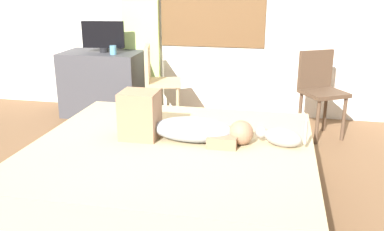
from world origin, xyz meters
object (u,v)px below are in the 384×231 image
person_lying (179,125)px  cup (113,50)px  chair_spare (320,87)px  tv_monitor (103,36)px  chair_by_desk (157,78)px  bed (172,173)px  cat (280,137)px  desk (104,84)px

person_lying → cup: 2.03m
cup → chair_spare: size_ratio=0.12×
tv_monitor → chair_by_desk: (0.68, -0.19, -0.41)m
bed → cup: cup is taller
bed → tv_monitor: size_ratio=4.13×
bed → tv_monitor: tv_monitor is taller
chair_by_desk → cup: bearing=173.3°
cat → cup: cup is taller
cup → chair_by_desk: chair_by_desk is taller
person_lying → chair_by_desk: 1.72m
cat → chair_by_desk: bearing=130.1°
person_lying → chair_by_desk: bearing=111.4°
person_lying → desk: 2.25m
bed → cat: (0.73, 0.11, 0.29)m
person_lying → tv_monitor: bearing=126.0°
chair_by_desk → tv_monitor: bearing=164.3°
person_lying → desk: bearing=126.7°
desk → cat: bearing=-40.9°
bed → tv_monitor: bearing=124.2°
desk → cup: bearing=-33.4°
tv_monitor → bed: bearing=-55.8°
desk → chair_spare: bearing=-5.3°
cat → cup: bearing=138.4°
tv_monitor → chair_spare: size_ratio=0.56×
desk → cup: cup is taller
cat → tv_monitor: tv_monitor is taller
cat → tv_monitor: 2.71m
cat → person_lying: bearing=-177.8°
desk → cup: 0.48m
person_lying → chair_spare: size_ratio=1.09×
tv_monitor → chair_spare: tv_monitor is taller
bed → person_lying: person_lying is taller
cup → cat: bearing=-41.6°
desk → tv_monitor: (0.03, 0.00, 0.55)m
tv_monitor → chair_spare: (2.38, -0.23, -0.41)m
bed → person_lying: bearing=71.0°
tv_monitor → chair_by_desk: size_ratio=0.56×
cat → chair_spare: chair_spare is taller
person_lying → chair_spare: 1.90m
desk → chair_by_desk: 0.75m
cup → chair_by_desk: bearing=-6.7°
desk → chair_spare: size_ratio=1.05×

